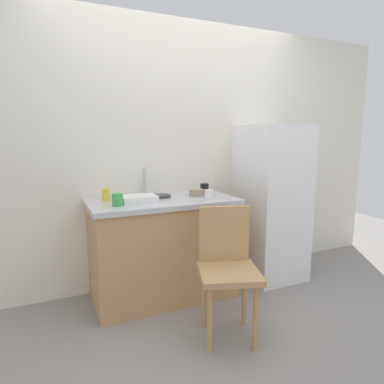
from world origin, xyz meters
The scene contains 14 objects.
ground_plane centered at (0.00, 0.00, 0.00)m, with size 8.00×8.00×0.00m, color gray.
back_wall centered at (0.00, 1.00, 1.21)m, with size 4.80×0.10×2.41m, color silver.
cabinet_base centered at (-0.26, 0.65, 0.41)m, with size 1.18×0.60×0.82m, color tan.
countertop centered at (-0.26, 0.65, 0.84)m, with size 1.22×0.64×0.04m, color #B7B7BC.
faucet centered at (-0.34, 0.90, 0.98)m, with size 0.02×0.02×0.24m, color #B7B7BC.
refrigerator centered at (0.85, 0.65, 0.74)m, with size 0.54×0.61×1.48m, color white.
chair centered at (-0.05, -0.07, 0.50)m, with size 0.51×0.51×0.89m.
dish_tray centered at (-0.47, 0.62, 0.88)m, with size 0.28×0.20×0.05m, color white.
terracotta_bowl centered at (0.06, 0.67, 0.89)m, with size 0.13×0.13×0.06m, color gray.
hotplate centered at (-0.24, 0.74, 0.87)m, with size 0.17×0.17×0.02m, color #2D2D2D.
cup_yellow centered at (-0.70, 0.77, 0.91)m, with size 0.06×0.06×0.10m, color yellow.
cup_green centered at (-0.66, 0.53, 0.91)m, with size 0.08×0.08×0.10m, color green.
cup_white centered at (0.09, 0.48, 0.90)m, with size 0.07×0.07×0.08m, color white.
cup_black centered at (0.17, 0.74, 0.91)m, with size 0.08×0.08×0.09m, color black.
Camera 1 is at (-1.18, -1.99, 1.39)m, focal length 31.65 mm.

